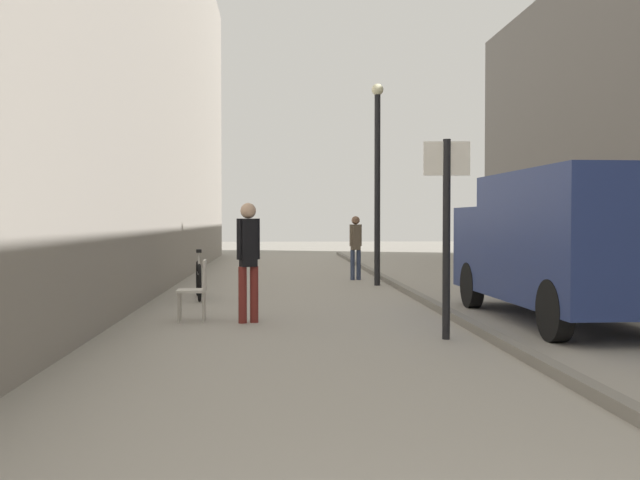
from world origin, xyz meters
name	(u,v)px	position (x,y,z in m)	size (l,w,h in m)	color
ground_plane	(343,307)	(0.00, 12.00, 0.00)	(80.00, 80.00, 0.00)	gray
building_facade_left	(76,9)	(-4.66, 12.00, 5.22)	(2.11, 40.00, 10.44)	gray
kerb_strip	(430,303)	(1.58, 12.00, 0.06)	(0.16, 40.00, 0.12)	slate
pedestrian_main_foreground	(248,254)	(-1.61, 9.99, 1.05)	(0.35, 0.26, 1.81)	maroon
pedestrian_mid_block	(356,243)	(0.86, 17.95, 0.95)	(0.32, 0.22, 1.65)	#2D3851
delivery_van	(563,242)	(3.16, 9.83, 1.22)	(2.03, 5.37, 2.26)	navy
street_sign_post	(447,221)	(1.01, 8.28, 1.55)	(0.60, 0.10, 2.60)	black
lamp_post	(377,170)	(1.19, 16.27, 2.72)	(0.28, 0.28, 4.76)	black
bicycle_leaning	(199,279)	(-2.72, 13.49, 0.38)	(0.29, 1.76, 0.98)	black
cafe_chair_near_window	(197,286)	(-2.40, 10.22, 0.55)	(0.46, 0.46, 0.94)	#B7B2A8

